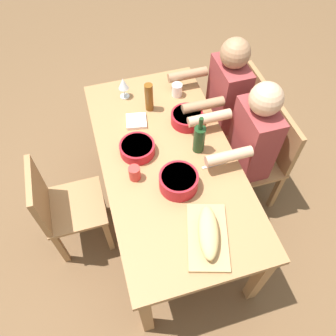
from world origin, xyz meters
name	(u,v)px	position (x,y,z in m)	size (l,w,h in m)	color
ground_plane	(168,212)	(0.00, 0.00, 0.00)	(8.00, 8.00, 0.00)	brown
dining_table	(168,166)	(0.00, 0.00, 0.65)	(1.70, 0.86, 0.74)	#9E7044
chair_far_center	(61,206)	(0.00, 0.75, 0.48)	(0.40, 0.40, 0.85)	#9E7044
chair_near_right	(239,114)	(0.47, -0.75, 0.48)	(0.40, 0.40, 0.85)	#9E7044
diner_near_right	(222,99)	(0.47, -0.57, 0.70)	(0.41, 0.53, 1.20)	#2D2D38
chair_near_center	(264,157)	(0.00, -0.75, 0.48)	(0.40, 0.40, 0.85)	#9E7044
diner_near_center	(247,143)	(0.00, -0.57, 0.70)	(0.41, 0.53, 1.20)	#2D2D38
serving_bowl_greens	(187,117)	(0.27, -0.22, 0.79)	(0.22, 0.22, 0.08)	#B21923
serving_bowl_fruit	(179,180)	(-0.23, 0.00, 0.80)	(0.24, 0.24, 0.11)	#B21923
serving_bowl_pasta	(137,148)	(0.11, 0.18, 0.78)	(0.23, 0.23, 0.07)	#B21923
cutting_board	(207,236)	(-0.59, -0.05, 0.75)	(0.40, 0.22, 0.02)	tan
bread_loaf	(208,232)	(-0.59, -0.05, 0.81)	(0.32, 0.11, 0.09)	tan
wine_bottle	(199,138)	(0.02, -0.21, 0.85)	(0.08, 0.08, 0.29)	#193819
beer_bottle	(149,97)	(0.48, 0.00, 0.85)	(0.06, 0.06, 0.22)	brown
wine_glass	(123,84)	(0.65, 0.15, 0.86)	(0.08, 0.08, 0.17)	silver
cup_far_center	(135,173)	(-0.09, 0.24, 0.79)	(0.07, 0.07, 0.10)	red
cup_near_right	(177,90)	(0.56, -0.23, 0.79)	(0.08, 0.08, 0.10)	white
fork_near_center	(215,165)	(-0.14, -0.27, 0.74)	(0.02, 0.17, 0.01)	silver
napkin_stack	(136,121)	(0.37, 0.12, 0.75)	(0.14, 0.14, 0.02)	white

